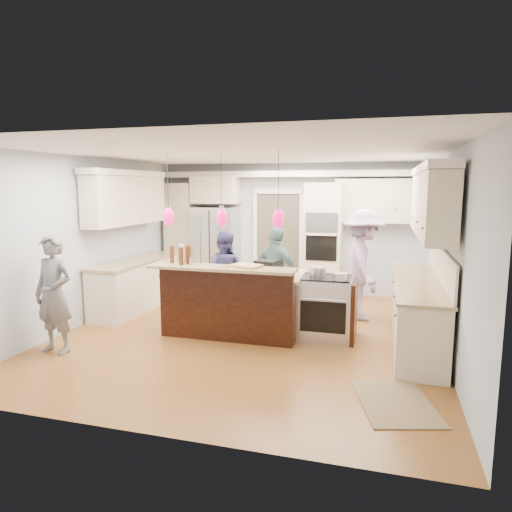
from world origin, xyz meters
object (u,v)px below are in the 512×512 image
at_px(island_range, 328,308).
at_px(person_far_left, 224,274).
at_px(kitchen_island, 236,300).
at_px(person_bar_end, 54,294).
at_px(refrigerator, 216,249).

relative_size(island_range, person_far_left, 0.62).
bearing_deg(kitchen_island, person_bar_end, -143.47).
distance_m(island_range, person_far_left, 2.02).
bearing_deg(person_bar_end, island_range, 30.07).
xyz_separation_m(kitchen_island, person_bar_end, (-2.05, -1.52, 0.31)).
bearing_deg(person_far_left, person_bar_end, 55.88).
xyz_separation_m(person_bar_end, person_far_left, (1.58, 2.30, -0.06)).
bearing_deg(kitchen_island, person_far_left, 121.05).
height_order(refrigerator, island_range, refrigerator).
relative_size(kitchen_island, person_far_left, 1.43).
bearing_deg(person_far_left, kitchen_island, 121.53).
height_order(kitchen_island, island_range, kitchen_island).
xyz_separation_m(refrigerator, island_range, (2.71, -2.49, -0.44)).
relative_size(person_bar_end, person_far_left, 1.09).
bearing_deg(person_far_left, refrigerator, -64.53).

